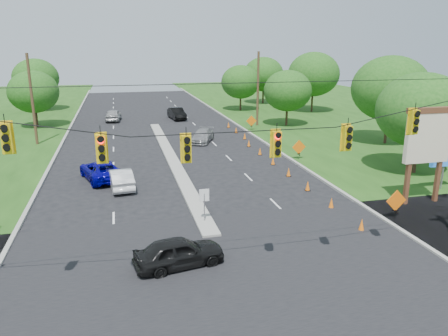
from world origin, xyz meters
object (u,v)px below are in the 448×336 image
object	(u,v)px
white_sedan	(121,178)
blue_pickup	(101,170)
pylon_sign	(430,141)
black_sedan	(179,252)

from	to	relation	value
white_sedan	blue_pickup	world-z (taller)	blue_pickup
pylon_sign	black_sedan	distance (m)	17.39
black_sedan	blue_pickup	distance (m)	15.14
black_sedan	white_sedan	bearing A→B (deg)	0.41
pylon_sign	blue_pickup	distance (m)	22.69
pylon_sign	blue_pickup	bearing A→B (deg)	153.84
pylon_sign	black_sedan	size ratio (longest dim) A/B	1.49
pylon_sign	black_sedan	bearing A→B (deg)	-163.79
pylon_sign	white_sedan	bearing A→B (deg)	158.24
pylon_sign	white_sedan	xyz separation A→B (m)	(-18.78, 7.50, -3.30)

